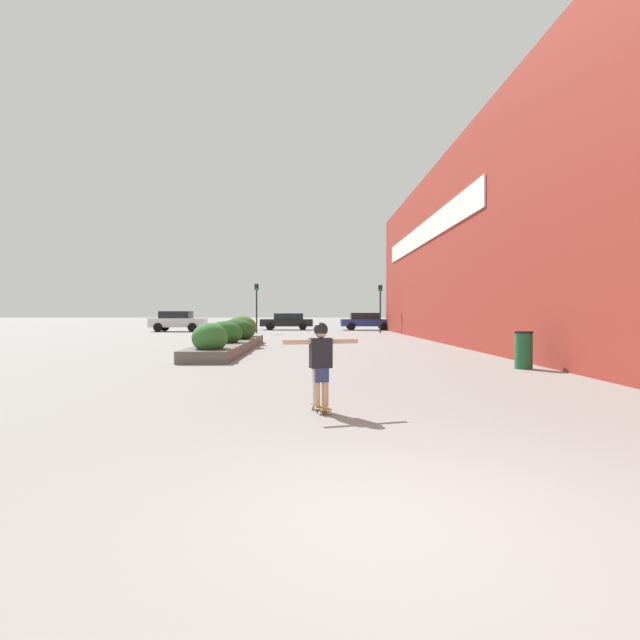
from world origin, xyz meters
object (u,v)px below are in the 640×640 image
(skateboard, at_px, (321,408))
(car_leftmost, at_px, (366,321))
(trash_bin, at_px, (524,350))
(traffic_light_left, at_px, (257,300))
(traffic_light_right, at_px, (380,300))
(car_center_right, at_px, (178,321))
(car_center_left, at_px, (287,321))
(skateboarder, at_px, (321,355))

(skateboard, relative_size, car_leftmost, 0.13)
(trash_bin, bearing_deg, skateboard, -134.15)
(car_leftmost, height_order, traffic_light_left, traffic_light_left)
(traffic_light_left, bearing_deg, traffic_light_right, 1.46)
(car_center_right, height_order, traffic_light_right, traffic_light_right)
(skateboard, bearing_deg, car_leftmost, 66.41)
(trash_bin, bearing_deg, car_leftmost, 91.68)
(car_leftmost, height_order, car_center_left, car_leftmost)
(skateboarder, height_order, traffic_light_right, traffic_light_right)
(car_center_right, bearing_deg, car_leftmost, 101.38)
(car_center_left, bearing_deg, skateboard, -176.50)
(skateboard, xyz_separation_m, car_leftmost, (4.66, 35.50, 0.72))
(skateboard, distance_m, car_center_right, 34.14)
(skateboarder, xyz_separation_m, car_center_right, (-10.76, 32.39, 0.00))
(car_leftmost, bearing_deg, car_center_left, -94.92)
(car_center_right, bearing_deg, trash_bin, 31.40)
(car_leftmost, bearing_deg, car_center_right, -78.62)
(car_leftmost, distance_m, car_center_left, 6.89)
(skateboarder, distance_m, car_leftmost, 35.80)
(trash_bin, bearing_deg, skateboarder, -134.15)
(car_leftmost, xyz_separation_m, traffic_light_right, (0.34, -6.15, 1.63))
(skateboarder, distance_m, traffic_light_right, 29.81)
(skateboard, bearing_deg, trash_bin, 29.74)
(skateboarder, xyz_separation_m, car_center_left, (-2.21, 36.09, -0.09))
(skateboard, relative_size, trash_bin, 0.60)
(skateboarder, relative_size, traffic_light_right, 0.35)
(traffic_light_right, bearing_deg, traffic_light_left, -178.54)
(skateboarder, height_order, car_center_left, car_center_left)
(trash_bin, relative_size, traffic_light_left, 0.28)
(car_center_left, distance_m, car_center_right, 9.32)
(trash_bin, height_order, car_center_right, car_center_right)
(skateboarder, height_order, trash_bin, skateboarder)
(car_leftmost, bearing_deg, traffic_light_right, 3.20)
(car_center_right, bearing_deg, skateboarder, 18.38)
(skateboard, bearing_deg, traffic_light_left, 81.95)
(car_center_left, distance_m, traffic_light_left, 7.43)
(skateboard, bearing_deg, car_center_left, 77.39)
(trash_bin, distance_m, car_leftmost, 29.81)
(trash_bin, bearing_deg, car_center_right, 121.40)
(trash_bin, height_order, traffic_light_left, traffic_light_left)
(traffic_light_left, height_order, traffic_light_right, traffic_light_left)
(skateboard, relative_size, traffic_light_left, 0.17)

